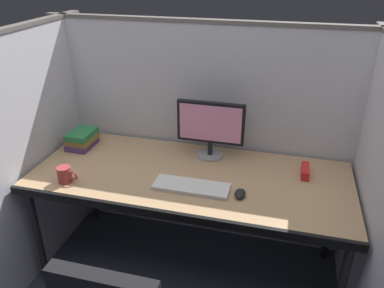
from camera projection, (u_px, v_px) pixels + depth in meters
cubicle_partition_rear at (206, 136)px, 2.65m from camera, size 2.21×0.06×1.57m
cubicle_partition_left at (34, 155)px, 2.40m from camera, size 0.06×1.41×1.57m
cubicle_partition_right at (372, 201)px, 1.95m from camera, size 0.06×1.41×1.57m
desk at (189, 182)px, 2.29m from camera, size 1.90×0.80×0.74m
monitor_center at (211, 126)px, 2.39m from camera, size 0.43×0.17×0.37m
keyboard_main at (191, 187)px, 2.14m from camera, size 0.43×0.15×0.02m
computer_mouse at (240, 194)px, 2.07m from camera, size 0.06×0.10×0.04m
book_stack at (82, 139)px, 2.59m from camera, size 0.15×0.22×0.11m
coffee_mug at (65, 175)px, 2.19m from camera, size 0.13×0.08×0.09m
red_stapler at (305, 171)px, 2.26m from camera, size 0.04×0.15×0.06m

